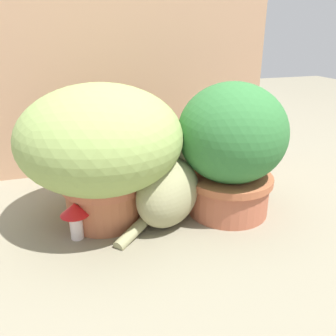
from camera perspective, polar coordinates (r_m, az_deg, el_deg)
name	(u,v)px	position (r m, az deg, el deg)	size (l,w,h in m)	color
ground_plane	(175,225)	(1.16, 1.18, -9.27)	(6.00, 6.00, 0.00)	gray
cardboard_backdrop	(135,81)	(1.56, -5.39, 13.92)	(1.21, 0.03, 0.77)	tan
grass_planter	(101,145)	(1.11, -10.80, 3.71)	(0.51, 0.51, 0.45)	#B46542
leafy_planter	(231,147)	(1.17, 10.21, 3.39)	(0.36, 0.36, 0.45)	#B05E43
cat	(171,187)	(1.13, 0.45, -3.15)	(0.36, 0.30, 0.32)	#969369
mushroom_ornament_red	(75,214)	(1.09, -14.83, -7.27)	(0.09, 0.09, 0.12)	silver
mushroom_ornament_pink	(114,204)	(1.12, -8.80, -5.83)	(0.08, 0.08, 0.13)	silver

